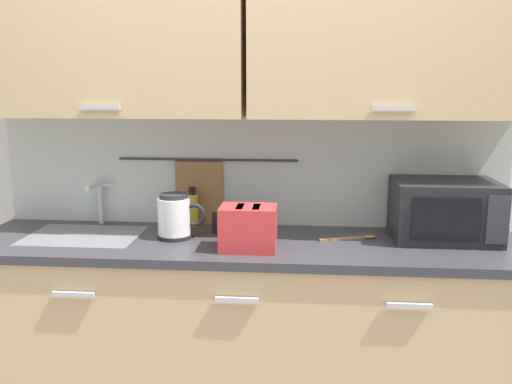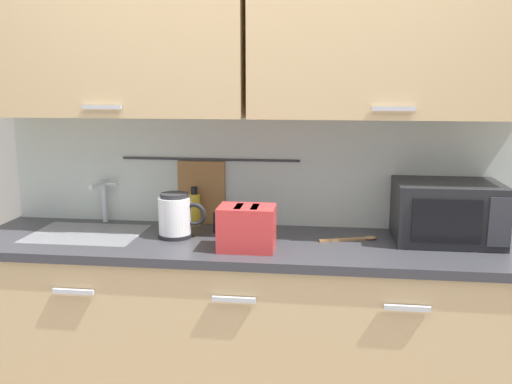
% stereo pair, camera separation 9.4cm
% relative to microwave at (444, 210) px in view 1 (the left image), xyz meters
% --- Properties ---
extents(counter_unit, '(2.53, 0.64, 0.90)m').
position_rel_microwave_xyz_m(counter_unit, '(-0.92, -0.11, -0.58)').
color(counter_unit, tan).
rests_on(counter_unit, ground).
extents(back_wall_assembly, '(3.70, 0.41, 2.50)m').
position_rel_microwave_xyz_m(back_wall_assembly, '(-0.91, 0.12, 0.49)').
color(back_wall_assembly, silver).
rests_on(back_wall_assembly, ground).
extents(sink_faucet, '(0.09, 0.17, 0.22)m').
position_rel_microwave_xyz_m(sink_faucet, '(-1.67, 0.12, 0.01)').
color(sink_faucet, '#B2B5BA').
rests_on(sink_faucet, counter_unit).
extents(microwave, '(0.46, 0.35, 0.27)m').
position_rel_microwave_xyz_m(microwave, '(0.00, 0.00, 0.00)').
color(microwave, black).
rests_on(microwave, counter_unit).
extents(electric_kettle, '(0.23, 0.16, 0.21)m').
position_rel_microwave_xyz_m(electric_kettle, '(-1.23, -0.09, -0.03)').
color(electric_kettle, black).
rests_on(electric_kettle, counter_unit).
extents(dish_soap_bottle, '(0.06, 0.06, 0.20)m').
position_rel_microwave_xyz_m(dish_soap_bottle, '(-1.19, 0.13, -0.05)').
color(dish_soap_bottle, yellow).
rests_on(dish_soap_bottle, counter_unit).
extents(mug_near_sink, '(0.12, 0.08, 0.09)m').
position_rel_microwave_xyz_m(mug_near_sink, '(-1.03, 0.02, -0.09)').
color(mug_near_sink, black).
rests_on(mug_near_sink, counter_unit).
extents(toaster, '(0.26, 0.17, 0.19)m').
position_rel_microwave_xyz_m(toaster, '(-0.88, -0.24, -0.04)').
color(toaster, red).
rests_on(toaster, counter_unit).
extents(wooden_spoon, '(0.27, 0.11, 0.01)m').
position_rel_microwave_xyz_m(wooden_spoon, '(-0.40, -0.04, -0.13)').
color(wooden_spoon, '#9E7042').
rests_on(wooden_spoon, counter_unit).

